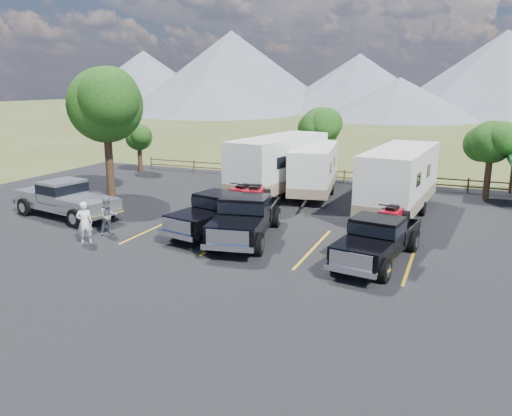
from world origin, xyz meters
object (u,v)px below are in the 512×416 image
at_px(rig_left, 222,210).
at_px(trailer_left, 279,165).
at_px(trailer_right, 399,180).
at_px(pickup_silver, 65,198).
at_px(tree_big_nw, 105,105).
at_px(trailer_center, 314,170).
at_px(person_b, 108,216).
at_px(rig_right, 379,237).
at_px(person_a, 85,223).
at_px(rig_center, 246,215).

xyz_separation_m(rig_left, trailer_left, (-0.27, 8.48, 0.89)).
distance_m(trailer_right, pickup_silver, 17.52).
relative_size(tree_big_nw, trailer_left, 0.75).
distance_m(rig_left, pickup_silver, 8.68).
distance_m(trailer_left, pickup_silver, 12.62).
bearing_deg(pickup_silver, trailer_right, 125.51).
distance_m(trailer_center, pickup_silver, 14.58).
xyz_separation_m(trailer_left, trailer_right, (7.54, -2.10, -0.05)).
xyz_separation_m(pickup_silver, person_b, (4.03, -1.63, -0.14)).
relative_size(rig_right, pickup_silver, 0.92).
bearing_deg(tree_big_nw, trailer_center, 23.50).
xyz_separation_m(rig_left, pickup_silver, (-8.63, -0.94, 0.00)).
distance_m(tree_big_nw, person_a, 10.70).
bearing_deg(tree_big_nw, rig_left, -23.02).
bearing_deg(rig_left, rig_right, 1.82).
distance_m(rig_left, rig_center, 1.59).
relative_size(trailer_left, trailer_center, 1.17).
bearing_deg(trailer_right, person_a, -133.89).
xyz_separation_m(trailer_left, person_a, (-4.42, -12.49, -0.97)).
bearing_deg(tree_big_nw, rig_right, -17.56).
bearing_deg(trailer_right, person_b, -137.84).
bearing_deg(rig_right, pickup_silver, -172.45).
xyz_separation_m(tree_big_nw, trailer_left, (9.54, 4.31, -3.65)).
distance_m(trailer_right, person_a, 15.87).
height_order(trailer_right, person_a, trailer_right).
height_order(trailer_left, trailer_right, trailer_left).
distance_m(pickup_silver, person_a, 4.99).
bearing_deg(tree_big_nw, trailer_left, 24.31).
distance_m(pickup_silver, person_b, 4.35).
relative_size(rig_right, trailer_right, 0.61).
bearing_deg(rig_center, trailer_center, 77.25).
bearing_deg(person_b, pickup_silver, 103.69).
relative_size(pickup_silver, person_b, 3.86).
bearing_deg(tree_big_nw, person_a, -57.97).
xyz_separation_m(rig_center, person_b, (-6.08, -2.01, -0.19)).
relative_size(rig_left, trailer_left, 0.62).
bearing_deg(trailer_center, pickup_silver, -145.04).
height_order(person_a, person_b, person_a).
bearing_deg(rig_left, trailer_right, 52.95).
height_order(trailer_left, trailer_center, trailer_left).
relative_size(trailer_left, pickup_silver, 1.56).
xyz_separation_m(rig_center, trailer_left, (-1.76, 9.04, 0.84)).
bearing_deg(trailer_left, trailer_right, -5.86).
bearing_deg(trailer_center, tree_big_nw, -165.77).
height_order(tree_big_nw, pickup_silver, tree_big_nw).
distance_m(trailer_left, person_a, 13.29).
relative_size(tree_big_nw, person_b, 4.47).
bearing_deg(person_b, trailer_left, 14.29).
distance_m(rig_left, rig_right, 7.59).
distance_m(trailer_left, trailer_center, 2.23).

